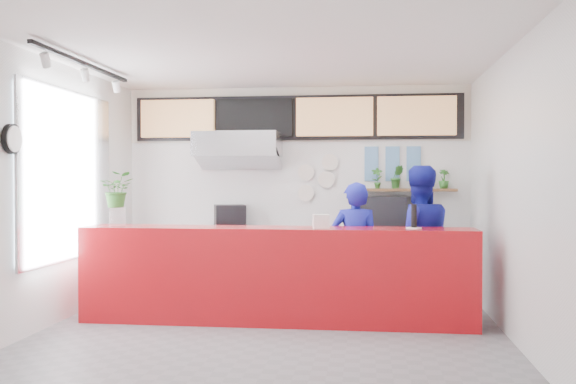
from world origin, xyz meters
The scene contains 46 objects.
floor centered at (0.00, 0.00, 0.00)m, with size 5.00×5.00×0.00m, color slate.
ceiling centered at (0.00, 0.00, 3.00)m, with size 5.00×5.00×0.00m, color silver.
wall_back centered at (0.00, 2.50, 1.50)m, with size 5.00×5.00×0.00m, color white.
wall_left centered at (-2.50, 0.00, 1.50)m, with size 5.00×5.00×0.00m, color white.
wall_right centered at (2.50, 0.00, 1.50)m, with size 5.00×5.00×0.00m, color white.
service_counter centered at (0.00, 0.40, 0.55)m, with size 4.50×0.60×1.10m, color #A90C12.
cream_band centered at (0.00, 2.49, 2.60)m, with size 5.00×0.02×0.80m, color beige.
prep_bench centered at (-0.80, 2.20, 0.45)m, with size 1.80×0.60×0.90m, color #B2B5BA.
panini_oven centered at (-0.93, 2.20, 1.09)m, with size 0.43×0.43×0.38m, color black.
extraction_hood centered at (-0.80, 2.15, 2.15)m, with size 1.20×0.70×0.35m, color #B2B5BA.
hood_lip centered at (-0.80, 2.15, 1.95)m, with size 1.20×0.70×0.08m, color #B2B5BA.
right_bench centered at (1.50, 2.20, 0.45)m, with size 1.80×0.60×0.90m, color #B2B5BA.
espresso_machine centered at (1.29, 2.20, 1.16)m, with size 0.80×0.57×0.51m, color black.
espresso_tray centered at (1.29, 2.20, 1.38)m, with size 0.57×0.40×0.05m, color #BABCC2.
herb_shelf centered at (1.60, 2.40, 1.50)m, with size 1.40×0.18×0.04m, color brown.
menu_board_far_left centered at (-1.75, 2.38, 2.55)m, with size 1.10×0.10×0.55m, color tan.
menu_board_mid_left centered at (-0.59, 2.38, 2.55)m, with size 1.10×0.10×0.55m, color black.
menu_board_mid_right centered at (0.57, 2.38, 2.55)m, with size 1.10×0.10×0.55m, color tan.
menu_board_far_right centered at (1.73, 2.38, 2.55)m, with size 1.10×0.10×0.55m, color tan.
soffit centered at (0.00, 2.46, 2.55)m, with size 4.80×0.04×0.65m, color black.
window_pane centered at (-2.47, 0.30, 1.70)m, with size 0.04×2.20×1.90m, color silver.
window_frame centered at (-2.45, 0.30, 1.70)m, with size 0.03×2.30×2.00m, color #B2B5BA.
wall_clock_rim centered at (-2.46, -0.90, 2.05)m, with size 0.30×0.30×0.05m, color black.
wall_clock_face centered at (-2.43, -0.90, 2.05)m, with size 0.26×0.26×0.02m, color white.
track_rail centered at (-2.10, 0.00, 2.94)m, with size 0.05×2.40×0.04m, color black.
dec_plate_a centered at (0.15, 2.47, 1.75)m, with size 0.24×0.24×0.03m, color silver.
dec_plate_b centered at (0.45, 2.47, 1.65)m, with size 0.24×0.24×0.03m, color silver.
dec_plate_c centered at (0.15, 2.47, 1.45)m, with size 0.24×0.24×0.03m, color silver.
dec_plate_d centered at (0.50, 2.47, 1.90)m, with size 0.24×0.24×0.03m, color silver.
photo_frame_a centered at (1.10, 2.48, 2.00)m, with size 0.20×0.02×0.25m, color #598CBF.
photo_frame_b centered at (1.40, 2.48, 2.00)m, with size 0.20×0.02×0.25m, color #598CBF.
photo_frame_c centered at (1.70, 2.48, 2.00)m, with size 0.20×0.02×0.25m, color #598CBF.
photo_frame_d centered at (1.10, 2.48, 1.75)m, with size 0.20×0.02×0.25m, color #598CBF.
photo_frame_e centered at (1.40, 2.48, 1.75)m, with size 0.20×0.02×0.25m, color #598CBF.
photo_frame_f centered at (1.70, 2.48, 1.75)m, with size 0.20×0.02×0.25m, color #598CBF.
staff_center centered at (0.89, 0.90, 0.81)m, with size 0.59×0.39×1.62m, color #151A92.
staff_right centered at (1.65, 0.96, 0.91)m, with size 0.88×0.69×1.82m, color #151A92.
herb_a centered at (1.18, 2.40, 1.67)m, with size 0.16×0.11×0.30m, color #2C6A25.
herb_b centered at (1.46, 2.40, 1.69)m, with size 0.18×0.15×0.33m, color #2C6A25.
herb_c centered at (1.83, 2.40, 1.67)m, with size 0.27×0.24×0.30m, color #2C6A25.
herb_d centered at (2.12, 2.40, 1.66)m, with size 0.15×0.14×0.27m, color #2C6A25.
glass_vase centered at (-1.87, 0.33, 1.21)m, with size 0.19×0.19×0.23m, color white.
basil_vase centered at (-1.87, 0.33, 1.53)m, with size 0.38×0.33×0.42m, color #2C6A25.
napkin_holder centered at (0.52, 0.31, 1.18)m, with size 0.18×0.11×0.16m, color white.
white_plate centered at (1.55, 0.39, 1.11)m, with size 0.17×0.17×0.01m, color white.
pepper_mill centered at (1.55, 0.39, 1.24)m, with size 0.06×0.06×0.26m, color black.
Camera 1 is at (1.02, -6.86, 1.65)m, focal length 40.00 mm.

